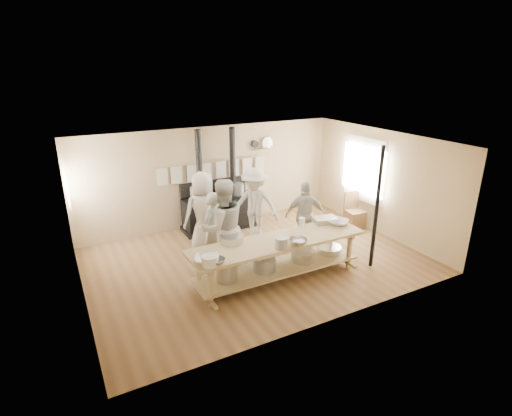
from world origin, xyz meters
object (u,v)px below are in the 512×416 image
at_px(stove, 218,209).
at_px(cook_right, 305,215).
at_px(cook_center, 204,213).
at_px(cook_left, 223,228).
at_px(chair, 354,217).
at_px(cook_far_left, 212,230).
at_px(roasting_pan, 325,220).
at_px(prep_table, 278,256).
at_px(cook_by_window, 255,205).

xyz_separation_m(stove, cook_right, (1.35, -1.99, 0.27)).
height_order(stove, cook_center, stove).
relative_size(cook_left, cook_center, 1.07).
bearing_deg(chair, cook_far_left, -170.85).
bearing_deg(cook_left, roasting_pan, 170.27).
relative_size(prep_table, cook_center, 1.92).
bearing_deg(cook_left, cook_by_window, -137.46).
distance_m(cook_left, cook_center, 1.14).
distance_m(cook_left, cook_right, 2.21).
height_order(cook_center, cook_right, cook_center).
xyz_separation_m(cook_center, chair, (3.96, -0.52, -0.66)).
bearing_deg(cook_left, cook_far_left, -75.96).
relative_size(cook_center, roasting_pan, 3.73).
bearing_deg(prep_table, cook_by_window, 75.40).
height_order(stove, cook_right, stove).
height_order(cook_far_left, cook_by_window, cook_by_window).
relative_size(prep_table, cook_right, 2.28).
height_order(cook_center, chair, cook_center).
bearing_deg(cook_right, roasting_pan, 117.75).
height_order(cook_left, cook_right, cook_left).
bearing_deg(cook_far_left, cook_left, 63.01).
bearing_deg(roasting_pan, cook_center, 144.41).
relative_size(prep_table, cook_left, 1.80).
relative_size(cook_far_left, cook_by_window, 0.91).
relative_size(cook_center, chair, 1.99).
distance_m(cook_far_left, cook_left, 0.42).
xyz_separation_m(prep_table, chair, (3.16, 1.37, -0.24)).
relative_size(cook_far_left, cook_left, 0.82).
xyz_separation_m(cook_left, cook_by_window, (1.33, 1.17, -0.10)).
bearing_deg(cook_by_window, cook_right, -2.82).
xyz_separation_m(cook_right, cook_by_window, (-0.85, 0.90, 0.11)).
height_order(cook_by_window, roasting_pan, cook_by_window).
height_order(stove, cook_far_left, stove).
height_order(prep_table, cook_right, cook_right).
height_order(stove, chair, stove).
relative_size(cook_by_window, chair, 1.91).
relative_size(prep_table, cook_by_window, 2.00).
distance_m(chair, roasting_pan, 2.16).
distance_m(cook_center, chair, 4.05).
relative_size(cook_left, cook_right, 1.27).
bearing_deg(cook_by_window, roasting_pan, -17.24).
height_order(cook_left, cook_center, cook_left).
bearing_deg(cook_center, cook_right, 157.11).
bearing_deg(cook_far_left, cook_by_window, 169.76).
height_order(prep_table, cook_center, cook_center).
bearing_deg(cook_center, chair, 171.61).
xyz_separation_m(stove, cook_by_window, (0.50, -1.09, 0.38)).
height_order(chair, roasting_pan, roasting_pan).
distance_m(cook_center, roasting_pan, 2.68).
xyz_separation_m(cook_far_left, cook_by_window, (1.42, 0.80, 0.08)).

